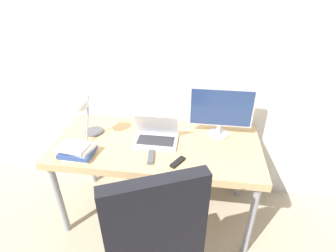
# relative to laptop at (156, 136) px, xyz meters

# --- Properties ---
(ground_plane) EXTENTS (12.00, 12.00, 0.00)m
(ground_plane) POSITION_rel_laptop_xyz_m (0.01, -0.39, -0.80)
(ground_plane) COLOR tan
(wall_back) EXTENTS (8.00, 0.05, 2.60)m
(wall_back) POSITION_rel_laptop_xyz_m (0.01, 0.41, 0.50)
(wall_back) COLOR silver
(wall_back) RESTS_ON ground_plane
(desk) EXTENTS (1.59, 0.73, 0.76)m
(desk) POSITION_rel_laptop_xyz_m (0.01, -0.02, -0.11)
(desk) COLOR tan
(desk) RESTS_ON ground_plane
(laptop) EXTENTS (0.33, 0.23, 0.22)m
(laptop) POSITION_rel_laptop_xyz_m (0.00, 0.00, 0.00)
(laptop) COLOR silver
(laptop) RESTS_ON desk
(monitor) EXTENTS (0.49, 0.17, 0.40)m
(monitor) POSITION_rel_laptop_xyz_m (0.48, 0.17, 0.18)
(monitor) COLOR #B7B7BC
(monitor) RESTS_ON desk
(desk_lamp) EXTENTS (0.15, 0.29, 0.40)m
(desk_lamp) POSITION_rel_laptop_xyz_m (-0.53, -0.07, 0.24)
(desk_lamp) COLOR #4C4C51
(desk_lamp) RESTS_ON desk
(office_chair) EXTENTS (0.66, 0.65, 1.17)m
(office_chair) POSITION_rel_laptop_xyz_m (0.12, -0.79, -0.17)
(office_chair) COLOR black
(office_chair) RESTS_ON ground_plane
(book_stack) EXTENTS (0.25, 0.20, 0.10)m
(book_stack) POSITION_rel_laptop_xyz_m (-0.53, -0.26, -0.00)
(book_stack) COLOR silver
(book_stack) RESTS_ON desk
(tv_remote) EXTENTS (0.06, 0.15, 0.02)m
(tv_remote) POSITION_rel_laptop_xyz_m (-0.00, -0.22, -0.04)
(tv_remote) COLOR #4C4C51
(tv_remote) RESTS_ON desk
(media_remote) EXTENTS (0.10, 0.13, 0.02)m
(media_remote) POSITION_rel_laptop_xyz_m (0.20, -0.25, -0.04)
(media_remote) COLOR black
(media_remote) RESTS_ON desk
(game_controller) EXTENTS (0.15, 0.10, 0.04)m
(game_controller) POSITION_rel_laptop_xyz_m (-0.65, -0.24, -0.03)
(game_controller) COLOR white
(game_controller) RESTS_ON desk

